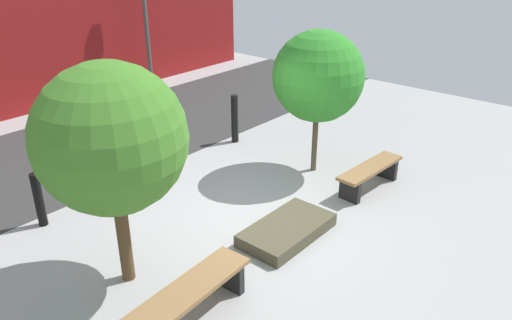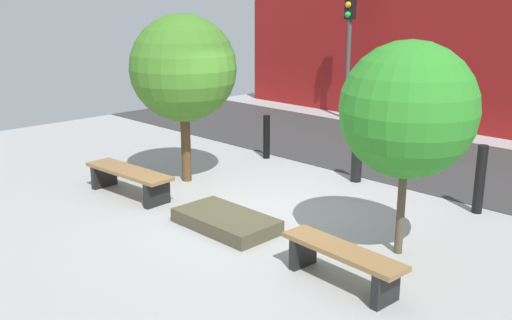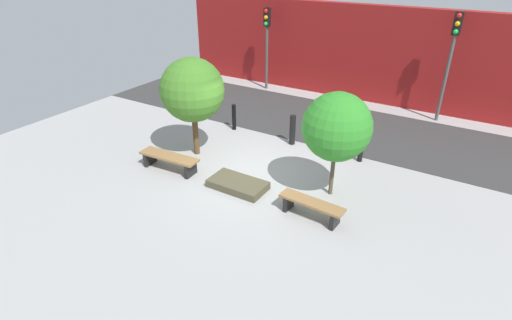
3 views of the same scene
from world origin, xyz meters
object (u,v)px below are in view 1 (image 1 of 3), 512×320
at_px(tree_behind_right_bench, 318,77).
at_px(bollard_far_left, 39,200).
at_px(bench_left, 189,297).
at_px(bollard_left, 153,153).
at_px(bollard_center, 235,119).
at_px(tree_behind_left_bench, 111,139).
at_px(bench_right, 370,173).
at_px(planter_bed, 287,230).

xyz_separation_m(tree_behind_right_bench, bollard_far_left, (-4.56, 2.19, -1.45)).
bearing_deg(bollard_far_left, bench_left, -88.91).
height_order(bollard_left, bollard_center, bollard_center).
distance_m(tree_behind_left_bench, tree_behind_right_bench, 4.50).
bearing_deg(bench_left, bench_right, -3.68).
bearing_deg(planter_bed, tree_behind_left_bench, 155.20).
distance_m(planter_bed, bollard_center, 4.00).
xyz_separation_m(planter_bed, tree_behind_left_bench, (-2.25, 1.04, 1.97)).
height_order(bollard_far_left, bollard_left, bollard_left).
bearing_deg(bench_right, bollard_center, 92.59).
height_order(bench_left, tree_behind_right_bench, tree_behind_right_bench).
bearing_deg(tree_behind_left_bench, tree_behind_right_bench, 0.00).
xyz_separation_m(bench_left, bollard_left, (2.25, 3.43, 0.16)).
relative_size(bench_right, tree_behind_right_bench, 0.59).
height_order(tree_behind_right_bench, bollard_left, tree_behind_right_bench).
bearing_deg(tree_behind_right_bench, bollard_far_left, 154.35).
height_order(planter_bed, tree_behind_left_bench, tree_behind_left_bench).
relative_size(bench_right, tree_behind_left_bench, 0.54).
distance_m(planter_bed, bollard_left, 3.25).
bearing_deg(bench_left, bollard_left, 53.07).
xyz_separation_m(planter_bed, bollard_far_left, (-2.31, 3.23, 0.36)).
distance_m(bench_right, tree_behind_left_bench, 4.98).
xyz_separation_m(bench_left, bollard_far_left, (-0.07, 3.43, 0.12)).
bearing_deg(planter_bed, bench_left, -174.91).
xyz_separation_m(tree_behind_left_bench, bollard_far_left, (-0.07, 2.19, -1.61)).
bearing_deg(bollard_far_left, tree_behind_right_bench, -25.65).
relative_size(bollard_left, bollard_center, 0.92).
relative_size(planter_bed, bollard_center, 1.42).
bearing_deg(bollard_far_left, bench_right, -36.94).
xyz_separation_m(tree_behind_left_bench, bollard_left, (2.25, 2.19, -1.57)).
bearing_deg(bollard_far_left, bollard_left, 0.00).
relative_size(bench_left, bollard_center, 1.71).
bearing_deg(bollard_center, bollard_far_left, 180.00).
distance_m(bollard_left, bollard_center, 2.31).
distance_m(tree_behind_right_bench, bollard_left, 3.44).
xyz_separation_m(bench_right, planter_bed, (-2.25, 0.20, -0.22)).
bearing_deg(bollard_left, tree_behind_right_bench, -44.26).
relative_size(bench_left, bench_right, 1.14).
height_order(tree_behind_left_bench, bollard_left, tree_behind_left_bench).
height_order(tree_behind_right_bench, bollard_center, tree_behind_right_bench).
bearing_deg(bench_left, tree_behind_left_bench, 86.32).
relative_size(bollard_far_left, bollard_center, 0.84).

